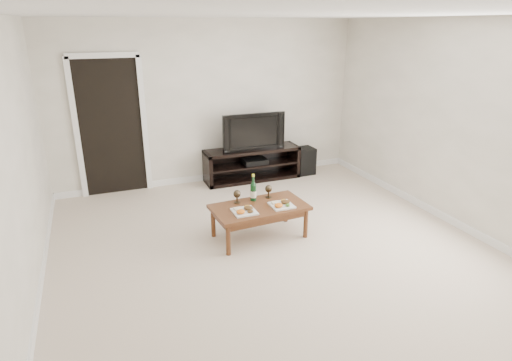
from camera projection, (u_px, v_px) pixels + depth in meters
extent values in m
plane|color=beige|center=(277.00, 255.00, 4.94)|extent=(5.50, 5.50, 0.00)
cube|color=white|center=(209.00, 103.00, 6.92)|extent=(5.00, 0.04, 2.60)
cube|color=white|center=(282.00, 12.00, 4.04)|extent=(5.00, 5.50, 0.04)
cube|color=black|center=(111.00, 128.00, 6.46)|extent=(0.90, 0.02, 2.05)
cube|color=black|center=(252.00, 164.00, 7.25)|extent=(1.61, 0.45, 0.55)
imported|color=black|center=(252.00, 131.00, 7.05)|extent=(1.06, 0.15, 0.61)
cube|color=black|center=(255.00, 161.00, 7.24)|extent=(0.41, 0.31, 0.08)
cube|color=black|center=(304.00, 161.00, 7.56)|extent=(0.32, 0.32, 0.47)
cube|color=#563317|center=(259.00, 221.00, 5.29)|extent=(1.19, 0.70, 0.42)
cube|color=white|center=(244.00, 210.00, 5.03)|extent=(0.27, 0.27, 0.07)
cube|color=white|center=(282.00, 203.00, 5.21)|extent=(0.27, 0.27, 0.07)
cylinder|color=#0E3517|center=(253.00, 187.00, 5.32)|extent=(0.07, 0.07, 0.35)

